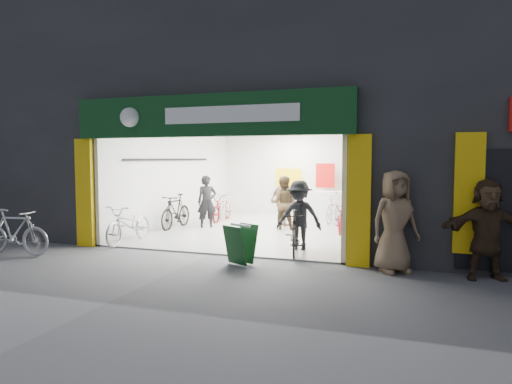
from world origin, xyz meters
The scene contains 17 objects.
ground centered at (0.00, 0.00, 0.00)m, with size 60.00×60.00×0.00m, color #56565B.
building centered at (0.91, 4.99, 4.31)m, with size 17.00×10.27×8.00m.
bike_left_front centered at (-2.46, 0.60, 0.49)m, with size 0.65×1.86×0.98m, color #AAAAAF.
bike_left_midfront centered at (-2.50, 3.04, 0.53)m, with size 0.50×1.76×1.06m, color black.
bike_left_midback centered at (-1.80, 4.97, 0.47)m, with size 0.63×1.79×0.94m, color maroon.
bike_left_back centered at (-1.80, 5.36, 0.50)m, with size 0.47×1.67×1.01m, color silver.
bike_right_front centered at (1.80, 0.60, 0.49)m, with size 0.46×1.64×0.98m, color black.
bike_right_mid centered at (2.37, 3.95, 0.43)m, with size 0.57×1.65×0.86m, color maroon.
bike_right_back centered at (1.80, 5.78, 0.52)m, with size 0.49×1.72×1.03m, color #B3B3B8.
parked_bike centered at (-4.02, -1.45, 0.51)m, with size 0.48×1.71×1.03m, color #ADADB1.
customer_a centered at (-1.64, 3.42, 0.81)m, with size 0.59×0.39×1.62m, color black.
customer_b centered at (0.63, 3.84, 0.80)m, with size 0.78×0.61×1.61m, color #3C2C1B.
customer_c centered at (1.80, 1.00, 0.82)m, with size 1.05×0.61×1.63m, color black.
customer_d centered at (0.46, 4.46, 0.80)m, with size 0.94×0.39×1.61m, color #917254.
pedestrian_near centered at (3.93, -0.30, 0.96)m, with size 0.94×0.61×1.92m, color #7C6248.
pedestrian_far centered at (5.49, -0.30, 0.89)m, with size 1.66×0.53×1.79m, color #3D2B1B.
sandwich_board centered at (1.00, -0.66, 0.44)m, with size 0.69×0.69×0.79m.
Camera 1 is at (4.21, -9.10, 2.13)m, focal length 32.00 mm.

